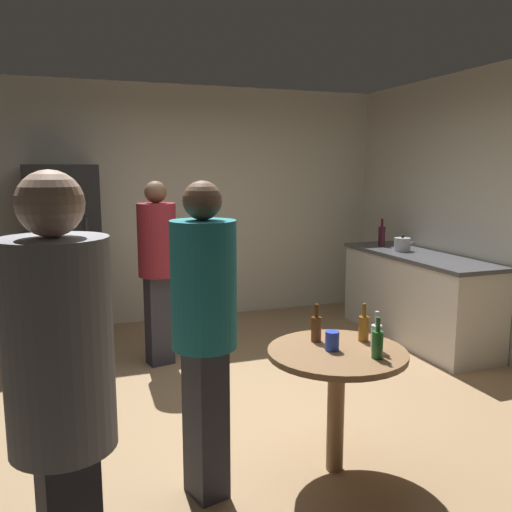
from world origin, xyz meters
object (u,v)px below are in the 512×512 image
person_in_gray_shirt (62,398)px  beer_bottle_amber (364,327)px  refrigerator (65,254)px  kettle (402,244)px  beer_bottle_green (377,343)px  beer_bottle_clear (376,337)px  beer_bottle_brown (316,328)px  plastic_cup_blue (332,341)px  wine_bottle_on_counter (382,236)px  foreground_table (337,367)px  person_in_teal_shirt (204,318)px  person_in_maroon_shirt (158,259)px

person_in_gray_shirt → beer_bottle_amber: bearing=17.3°
refrigerator → beer_bottle_amber: (1.66, -3.07, -0.08)m
refrigerator → kettle: size_ratio=7.38×
beer_bottle_green → person_in_gray_shirt: (-1.61, -0.69, 0.21)m
refrigerator → beer_bottle_clear: refrigerator is taller
beer_bottle_brown → plastic_cup_blue: size_ratio=2.09×
wine_bottle_on_counter → beer_bottle_green: 3.28m
refrigerator → kettle: bearing=-16.7°
beer_bottle_clear → plastic_cup_blue: bearing=158.2°
foreground_table → beer_bottle_green: 0.30m
wine_bottle_on_counter → person_in_teal_shirt: (-2.70, -2.54, -0.02)m
beer_bottle_brown → person_in_maroon_shirt: bearing=107.8°
beer_bottle_brown → beer_bottle_green: (0.19, -0.37, 0.00)m
person_in_gray_shirt → beer_bottle_brown: bearing=24.1°
beer_bottle_clear → person_in_gray_shirt: person_in_gray_shirt is taller
beer_bottle_green → beer_bottle_clear: bearing=60.5°
beer_bottle_green → person_in_maroon_shirt: bearing=109.3°
kettle → beer_bottle_brown: kettle is taller
kettle → wine_bottle_on_counter: wine_bottle_on_counter is taller
wine_bottle_on_counter → beer_bottle_amber: 2.99m
refrigerator → beer_bottle_clear: size_ratio=7.83×
kettle → beer_bottle_brown: bearing=-135.0°
plastic_cup_blue → wine_bottle_on_counter: bearing=52.5°
beer_bottle_green → person_in_maroon_shirt: 2.44m
beer_bottle_brown → beer_bottle_clear: size_ratio=1.00×
kettle → person_in_teal_shirt: size_ratio=0.14×
beer_bottle_amber → person_in_maroon_shirt: person_in_maroon_shirt is taller
beer_bottle_green → person_in_teal_shirt: size_ratio=0.14×
foreground_table → beer_bottle_brown: (-0.05, 0.18, 0.19)m
beer_bottle_brown → beer_bottle_clear: same height
wine_bottle_on_counter → beer_bottle_brown: (-1.97, -2.37, -0.20)m
beer_bottle_green → foreground_table: bearing=126.6°
kettle → plastic_cup_blue: 2.91m
person_in_gray_shirt → person_in_maroon_shirt: person_in_gray_shirt is taller
beer_bottle_amber → person_in_gray_shirt: (-1.70, -0.97, 0.21)m
refrigerator → person_in_gray_shirt: (-0.04, -4.04, 0.13)m
beer_bottle_green → person_in_maroon_shirt: size_ratio=0.14×
person_in_maroon_shirt → beer_bottle_clear: bearing=8.9°
beer_bottle_green → person_in_teal_shirt: bearing=167.5°
foreground_table → beer_bottle_amber: bearing=22.5°
plastic_cup_blue → person_in_teal_shirt: (-0.75, 0.01, 0.21)m
refrigerator → plastic_cup_blue: refrigerator is taller
beer_bottle_amber → person_in_teal_shirt: (-1.00, -0.08, 0.18)m
foreground_table → beer_bottle_clear: 0.29m
beer_bottle_clear → person_in_gray_shirt: bearing=-154.7°
foreground_table → person_in_gray_shirt: (-1.47, -0.88, 0.40)m
person_in_teal_shirt → refrigerator: bearing=86.6°
kettle → refrigerator: bearing=163.3°
beer_bottle_brown → plastic_cup_blue: (0.01, -0.18, -0.03)m
refrigerator → beer_bottle_brown: refrigerator is taller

